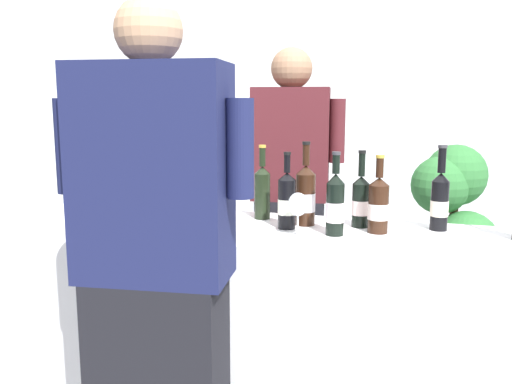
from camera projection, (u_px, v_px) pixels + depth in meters
The scene contains 16 objects.
wall_back at pixel (361, 107), 4.58m from camera, with size 8.00×0.10×2.80m, color silver.
counter at pixel (290, 336), 2.28m from camera, with size 2.53×0.62×0.92m, color white.
wine_bottle_0 at pixel (146, 190), 2.55m from camera, with size 0.09×0.09×0.30m.
wine_bottle_1 at pixel (440, 200), 2.19m from camera, with size 0.07×0.07×0.35m.
wine_bottle_2 at pixel (335, 204), 2.10m from camera, with size 0.07×0.07×0.33m.
wine_bottle_3 at pixel (262, 190), 2.40m from camera, with size 0.07×0.07×0.33m.
wine_bottle_4 at pixel (120, 191), 2.39m from camera, with size 0.08×0.08×0.35m.
wine_bottle_5 at pixel (378, 205), 2.14m from camera, with size 0.08×0.08×0.31m.
wine_bottle_6 at pixel (306, 195), 2.28m from camera, with size 0.08×0.08×0.35m.
wine_bottle_8 at pixel (287, 201), 2.22m from camera, with size 0.07×0.07×0.32m.
wine_bottle_9 at pixel (361, 201), 2.24m from camera, with size 0.07×0.07×0.32m.
wine_glass at pixel (298, 206), 2.09m from camera, with size 0.08×0.08×0.17m.
ice_bucket at pixel (173, 199), 2.35m from camera, with size 0.23×0.23×0.20m.
person_server at pixel (290, 217), 2.84m from camera, with size 0.55×0.29×1.71m.
person_guest at pixel (157, 298), 1.65m from camera, with size 0.60×0.29×1.74m.
potted_shrub at pixel (455, 225), 3.22m from camera, with size 0.52×0.50×1.19m.
Camera 1 is at (0.49, -2.10, 1.44)m, focal length 37.80 mm.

